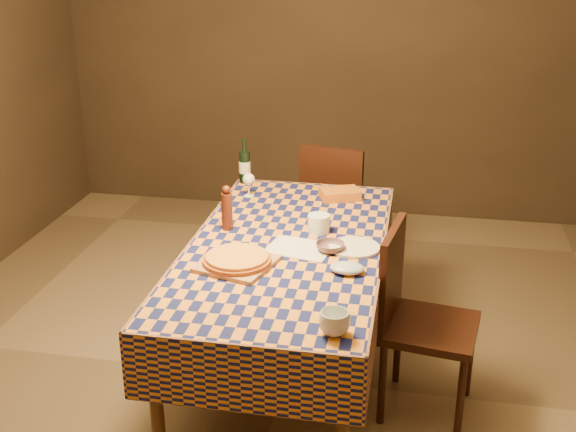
# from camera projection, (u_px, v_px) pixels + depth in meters

# --- Properties ---
(room) EXTENTS (5.00, 5.10, 2.70)m
(room) POSITION_uv_depth(u_px,v_px,m) (286.00, 128.00, 3.27)
(room) COLOR brown
(room) RESTS_ON ground
(dining_table) EXTENTS (0.94, 1.84, 0.77)m
(dining_table) POSITION_uv_depth(u_px,v_px,m) (286.00, 259.00, 3.51)
(dining_table) COLOR brown
(dining_table) RESTS_ON ground
(cutting_board) EXTENTS (0.38, 0.38, 0.02)m
(cutting_board) POSITION_uv_depth(u_px,v_px,m) (237.00, 264.00, 3.26)
(cutting_board) COLOR #A8794F
(cutting_board) RESTS_ON dining_table
(pizza) EXTENTS (0.36, 0.36, 0.03)m
(pizza) POSITION_uv_depth(u_px,v_px,m) (237.00, 259.00, 3.25)
(pizza) COLOR #944618
(pizza) RESTS_ON cutting_board
(pepper_mill) EXTENTS (0.07, 0.07, 0.23)m
(pepper_mill) POSITION_uv_depth(u_px,v_px,m) (227.00, 209.00, 3.62)
(pepper_mill) COLOR #471A10
(pepper_mill) RESTS_ON dining_table
(bowl) EXTENTS (0.16, 0.16, 0.04)m
(bowl) POSITION_uv_depth(u_px,v_px,m) (330.00, 247.00, 3.40)
(bowl) COLOR #674E57
(bowl) RESTS_ON dining_table
(wine_glass) EXTENTS (0.08, 0.08, 0.14)m
(wine_glass) POSITION_uv_depth(u_px,v_px,m) (249.00, 180.00, 4.08)
(wine_glass) COLOR silver
(wine_glass) RESTS_ON dining_table
(wine_bottle) EXTENTS (0.08, 0.08, 0.27)m
(wine_bottle) POSITION_uv_depth(u_px,v_px,m) (245.00, 166.00, 4.30)
(wine_bottle) COLOR black
(wine_bottle) RESTS_ON dining_table
(deli_tub) EXTENTS (0.13, 0.13, 0.09)m
(deli_tub) POSITION_uv_depth(u_px,v_px,m) (319.00, 224.00, 3.61)
(deli_tub) COLOR white
(deli_tub) RESTS_ON dining_table
(takeout_container) EXTENTS (0.25, 0.22, 0.05)m
(takeout_container) POSITION_uv_depth(u_px,v_px,m) (340.00, 194.00, 4.07)
(takeout_container) COLOR #BA5F18
(takeout_container) RESTS_ON dining_table
(white_plate) EXTENTS (0.25, 0.25, 0.01)m
(white_plate) POSITION_uv_depth(u_px,v_px,m) (354.00, 247.00, 3.43)
(white_plate) COLOR silver
(white_plate) RESTS_ON dining_table
(tumbler) EXTENTS (0.12, 0.12, 0.09)m
(tumbler) POSITION_uv_depth(u_px,v_px,m) (335.00, 323.00, 2.70)
(tumbler) COLOR silver
(tumbler) RESTS_ON dining_table
(flour_patch) EXTENTS (0.34, 0.28, 0.00)m
(flour_patch) POSITION_uv_depth(u_px,v_px,m) (300.00, 248.00, 3.44)
(flour_patch) COLOR silver
(flour_patch) RESTS_ON dining_table
(flour_bag) EXTENTS (0.17, 0.14, 0.04)m
(flour_bag) POSITION_uv_depth(u_px,v_px,m) (347.00, 268.00, 3.19)
(flour_bag) COLOR #A1B3CE
(flour_bag) RESTS_ON dining_table
(chair_far) EXTENTS (0.51, 0.52, 0.93)m
(chair_far) POSITION_uv_depth(u_px,v_px,m) (337.00, 203.00, 4.71)
(chair_far) COLOR black
(chair_far) RESTS_ON ground
(chair_right) EXTENTS (0.49, 0.48, 0.93)m
(chair_right) POSITION_uv_depth(u_px,v_px,m) (414.00, 311.00, 3.38)
(chair_right) COLOR black
(chair_right) RESTS_ON ground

